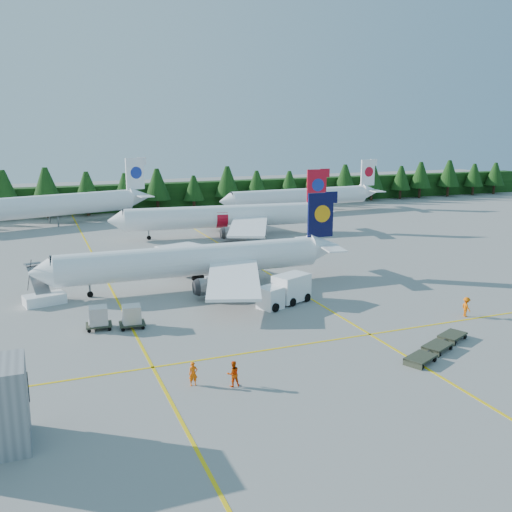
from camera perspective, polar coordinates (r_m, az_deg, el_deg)
name	(u,v)px	position (r m, az deg, el deg)	size (l,w,h in m)	color
ground	(283,322)	(55.88, 2.74, -6.62)	(320.00, 320.00, 0.00)	gray
taxi_stripe_a	(109,285)	(70.90, -14.49, -2.80)	(0.25, 120.00, 0.01)	yellow
taxi_stripe_b	(263,270)	(75.76, 0.66, -1.40)	(0.25, 120.00, 0.01)	yellow
taxi_stripe_cross	(311,343)	(50.81, 5.55, -8.68)	(80.00, 0.25, 0.01)	yellow
treeline_hedge	(135,197)	(132.72, -12.02, 5.76)	(220.00, 4.00, 6.00)	black
airliner_navy	(187,262)	(67.14, -6.96, -0.55)	(36.32, 29.89, 10.56)	white
airliner_red	(217,217)	(98.91, -3.94, 3.91)	(38.49, 31.53, 11.20)	white
airliner_far_left	(35,206)	(116.33, -21.22, 4.65)	(41.54, 13.83, 12.32)	white
airliner_far_right	(296,197)	(126.35, 4.02, 5.90)	(38.67, 5.72, 11.24)	white
airstairs	(44,296)	(65.43, -20.48, -3.77)	(4.56, 6.20, 3.76)	white
service_truck	(284,291)	(60.95, 2.82, -3.47)	(6.70, 4.58, 3.04)	white
dolly_train	(437,345)	(51.14, 17.68, -8.51)	(8.94, 5.75, 0.15)	#333929
uld_pair	(115,316)	(55.33, -13.91, -5.85)	(5.47, 2.79, 1.83)	#333929
crew_a	(193,374)	(42.81, -6.30, -11.63)	(0.66, 0.43, 1.81)	#FF5B05
crew_b	(233,374)	(42.44, -2.30, -11.68)	(0.95, 0.74, 1.95)	#EF4505
crew_c	(466,307)	(60.87, 20.29, -4.79)	(0.83, 0.56, 2.00)	#E35D04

